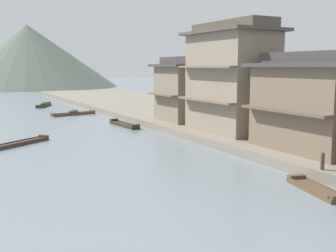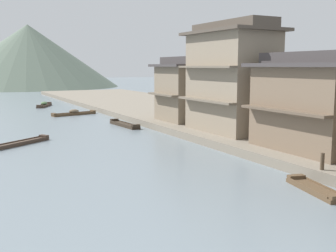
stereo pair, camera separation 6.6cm
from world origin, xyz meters
name	(u,v)px [view 1 (the left image)]	position (x,y,z in m)	size (l,w,h in m)	color
riverbank_right	(232,121)	(15.39, 30.00, 0.30)	(18.00, 110.00, 0.60)	slate
boat_moored_nearest	(44,105)	(1.72, 57.15, 0.25)	(3.01, 4.77, 0.73)	#423328
boat_moored_second	(124,125)	(4.90, 33.45, 0.15)	(1.25, 5.19, 0.47)	#33281E
boat_moored_third	(18,144)	(-5.74, 28.09, 0.13)	(5.07, 3.82, 0.38)	#423328
boat_moored_far	(73,113)	(2.90, 44.91, 0.23)	(5.54, 2.03, 0.70)	brown
boat_midriver_drifting	(316,189)	(5.10, 9.64, 0.13)	(1.77, 3.76, 0.37)	brown
house_waterfront_second	(318,102)	(10.60, 14.72, 3.60)	(6.41, 7.81, 6.14)	#75604C
house_waterfront_tall	(231,78)	(10.11, 23.21, 4.90)	(5.45, 8.13, 8.74)	gray
house_waterfront_narrow	(185,89)	(10.11, 30.57, 3.62)	(5.43, 5.84, 6.14)	#7F705B
mooring_post_dock_mid	(322,161)	(6.74, 10.75, 1.04)	(0.20, 0.20, 0.88)	#473828
hill_far_west	(28,56)	(9.45, 118.22, 8.76)	(50.18, 50.18, 17.53)	#5B6B5B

